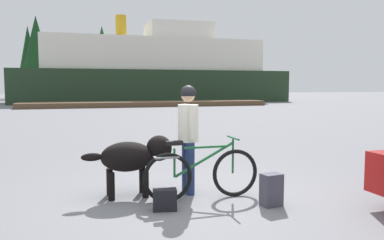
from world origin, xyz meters
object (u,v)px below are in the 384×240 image
Objects in this scene: bicycle at (201,173)px; dog at (134,156)px; ferry_boat at (154,72)px; person_cyclist at (188,129)px; handbag_pannier at (165,200)px; backpack at (271,190)px.

bicycle is 1.07m from dog.
dog is (-0.93, 0.48, 0.22)m from bicycle.
dog is at bearing -101.72° from ferry_boat.
ferry_boat is (6.25, 35.06, 2.71)m from bicycle.
person_cyclist is 35.30m from ferry_boat.
bicycle is 1.05× the size of person_cyclist.
person_cyclist is at bearing -100.36° from ferry_boat.
bicycle is 0.06× the size of ferry_boat.
ferry_boat is at bearing 78.28° from dog.
person_cyclist is 0.93m from dog.
ferry_boat reaches higher than handbag_pannier.
bicycle reaches higher than backpack.
ferry_boat is (6.34, 34.66, 2.09)m from person_cyclist.
bicycle is at bearing 28.17° from handbag_pannier.
person_cyclist reaches higher than dog.
bicycle reaches higher than handbag_pannier.
backpack reaches higher than handbag_pannier.
dog reaches higher than bicycle.
backpack is at bearing -9.17° from handbag_pannier.
bicycle is at bearing -77.54° from person_cyclist.
dog is 2.99× the size of backpack.
bicycle is 3.88× the size of backpack.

